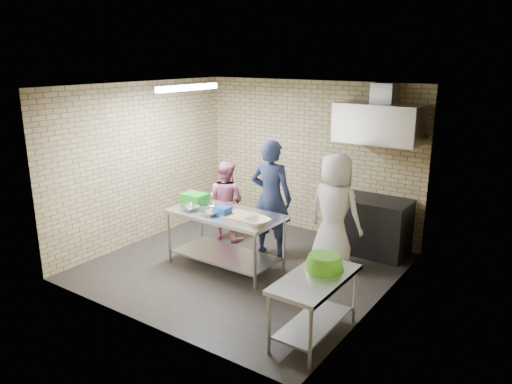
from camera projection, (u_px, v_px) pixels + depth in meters
floor at (243, 266)px, 7.43m from camera, size 4.20×4.20×0.00m
ceiling at (242, 86)px, 6.70m from camera, size 4.20×4.20×0.00m
back_wall at (309, 158)px, 8.65m from camera, size 4.20×0.06×2.70m
front_wall at (138, 217)px, 5.49m from camera, size 4.20×0.06×2.70m
left_wall at (142, 163)px, 8.22m from camera, size 0.06×4.00×2.70m
right_wall at (382, 205)px, 5.91m from camera, size 0.06×4.00×2.70m
prep_table at (225, 240)px, 7.33m from camera, size 1.72×0.86×0.86m
side_counter at (314, 307)px, 5.48m from camera, size 0.60×1.20×0.75m
stove at (370, 225)px, 7.88m from camera, size 1.20×0.70×0.90m
range_hood at (378, 123)px, 7.47m from camera, size 1.30×0.60×0.60m
hood_duct at (384, 93)px, 7.46m from camera, size 0.35×0.30×0.30m
wall_shelf at (401, 135)px, 7.50m from camera, size 0.80×0.20×0.04m
fluorescent_fixture at (188, 88)px, 7.26m from camera, size 0.10×1.25×0.08m
green_crate at (195, 198)px, 7.67m from camera, size 0.38×0.29×0.15m
blue_tub at (223, 211)px, 7.09m from camera, size 0.19×0.19×0.12m
cutting_board at (243, 216)px, 7.00m from camera, size 0.52×0.40×0.03m
mixing_bowl_a at (190, 208)px, 7.32m from camera, size 0.32×0.32×0.07m
mixing_bowl_b at (211, 206)px, 7.41m from camera, size 0.24×0.24×0.06m
mixing_bowl_c at (210, 213)px, 7.09m from camera, size 0.29×0.29×0.06m
ceramic_bowl at (258, 222)px, 6.70m from camera, size 0.39×0.39×0.08m
green_basin at (324, 262)px, 5.56m from camera, size 0.46×0.46×0.17m
bottle_red at (386, 127)px, 7.61m from camera, size 0.07×0.07×0.18m
bottle_green at (411, 130)px, 7.39m from camera, size 0.06×0.06×0.15m
man_navy at (271, 198)px, 7.66m from camera, size 0.75×0.56×1.87m
woman_pink at (226, 200)px, 8.40m from camera, size 0.70×0.55×1.38m
woman_white at (335, 211)px, 7.22m from camera, size 0.91×0.64×1.75m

